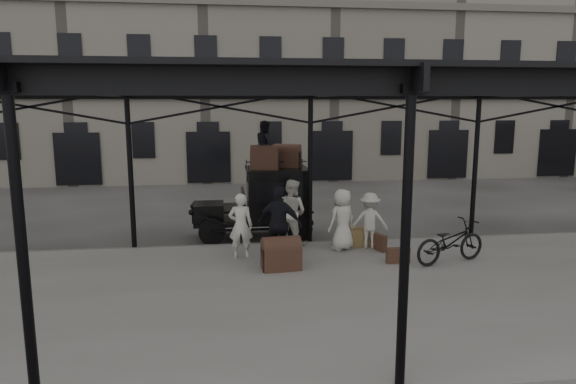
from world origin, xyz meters
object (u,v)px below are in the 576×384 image
Objects in this scene: porter_left at (241,226)px; steamer_trunk_platform at (281,255)px; taxi at (267,199)px; steamer_trunk_roof_near at (264,159)px; porter_official at (280,225)px; bicycle at (450,242)px.

steamer_trunk_platform is (0.94, -1.05, -0.52)m from porter_left.
taxi is 2.71m from porter_left.
steamer_trunk_roof_near reaches higher than steamer_trunk_platform.
taxi is 3.07m from porter_official.
steamer_trunk_platform is (-4.30, 0.04, -0.21)m from bicycle.
porter_left is at bearing -103.10° from steamer_trunk_roof_near.
bicycle is 5.86m from steamer_trunk_roof_near.
porter_left is 5.36m from bicycle.
porter_left is at bearing -109.33° from taxi.
taxi is 3.67m from steamer_trunk_platform.
taxi is at bearing 32.69° from bicycle.
taxi is at bearing 84.40° from steamer_trunk_platform.
steamer_trunk_roof_near is at bearing 35.18° from bicycle.
porter_official reaches higher than bicycle.
steamer_trunk_platform is (-0.02, -0.53, -0.64)m from porter_official.
steamer_trunk_roof_near is (0.82, 2.31, 1.47)m from porter_left.
steamer_trunk_platform is at bearing -89.34° from taxi.
taxi is 2.12× the size of porter_left.
taxi reaches higher than bicycle.
taxi is at bearing -102.71° from porter_left.
steamer_trunk_roof_near reaches higher than bicycle.
porter_left reaches higher than steamer_trunk_platform.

